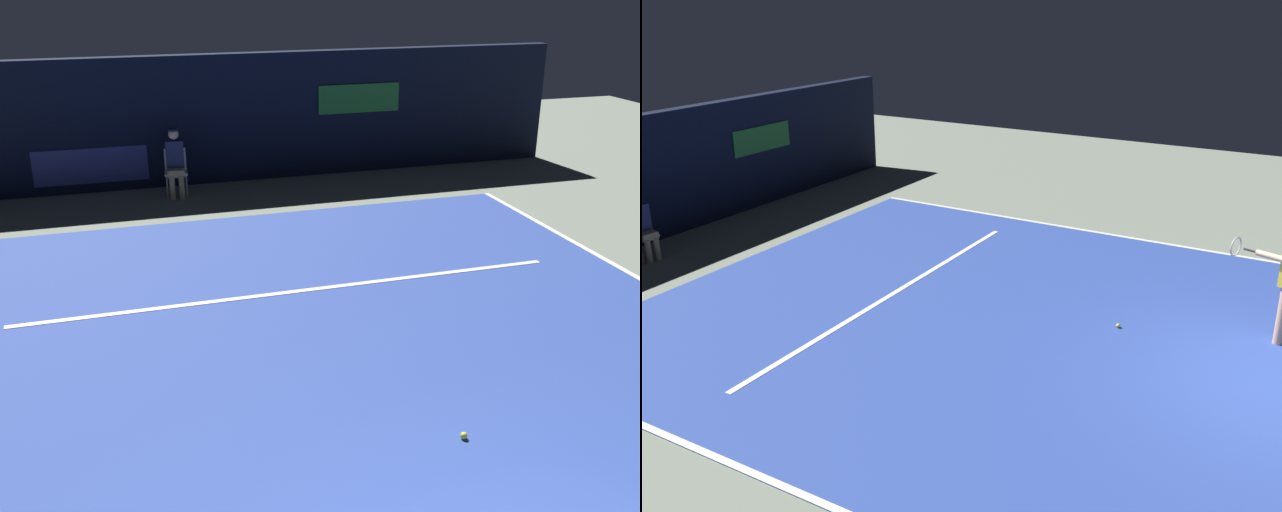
# 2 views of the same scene
# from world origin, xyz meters

# --- Properties ---
(ground_plane) EXTENTS (29.60, 29.60, 0.00)m
(ground_plane) POSITION_xyz_m (0.00, 4.37, 0.00)
(ground_plane) COLOR gray
(court_surface) EXTENTS (9.78, 10.74, 0.01)m
(court_surface) POSITION_xyz_m (0.00, 4.37, 0.01)
(court_surface) COLOR #2D479E
(court_surface) RESTS_ON ground
(line_sideline_left) EXTENTS (0.10, 10.74, 0.01)m
(line_sideline_left) POSITION_xyz_m (4.84, 4.37, 0.01)
(line_sideline_left) COLOR white
(line_sideline_left) RESTS_ON court_surface
(line_sideline_right) EXTENTS (0.10, 10.74, 0.01)m
(line_sideline_right) POSITION_xyz_m (-4.84, 4.37, 0.01)
(line_sideline_right) COLOR white
(line_sideline_right) RESTS_ON court_surface
(line_service) EXTENTS (7.63, 0.10, 0.01)m
(line_service) POSITION_xyz_m (0.00, 6.25, 0.01)
(line_service) COLOR white
(line_service) RESTS_ON court_surface
(back_wall) EXTENTS (14.89, 0.33, 2.60)m
(back_wall) POSITION_xyz_m (-0.00, 12.28, 1.30)
(back_wall) COLOR black
(back_wall) RESTS_ON ground
(line_judge_on_chair) EXTENTS (0.48, 0.56, 1.32)m
(line_judge_on_chair) POSITION_xyz_m (-1.03, 11.43, 0.69)
(line_judge_on_chair) COLOR white
(line_judge_on_chair) RESTS_ON ground
(tennis_ball) EXTENTS (0.07, 0.07, 0.07)m
(tennis_ball) POSITION_xyz_m (0.60, 2.46, 0.05)
(tennis_ball) COLOR #CCE033
(tennis_ball) RESTS_ON court_surface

